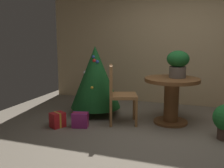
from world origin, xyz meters
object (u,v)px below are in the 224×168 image
(gift_box_red, at_px, (57,120))
(gift_box_purple, at_px, (80,120))
(round_dining_table, at_px, (172,94))
(flower_vase, at_px, (178,62))
(wooden_chair_left, at_px, (118,91))
(holiday_tree, at_px, (95,77))

(gift_box_red, bearing_deg, gift_box_purple, 19.87)
(round_dining_table, distance_m, gift_box_red, 1.93)
(flower_vase, relative_size, wooden_chair_left, 0.46)
(round_dining_table, xyz_separation_m, wooden_chair_left, (-0.84, -0.31, 0.04))
(round_dining_table, xyz_separation_m, gift_box_red, (-1.70, -0.83, -0.38))
(flower_vase, height_order, gift_box_red, flower_vase)
(flower_vase, xyz_separation_m, gift_box_red, (-1.78, -0.91, -0.91))
(wooden_chair_left, relative_size, holiday_tree, 0.77)
(gift_box_purple, bearing_deg, flower_vase, 28.63)
(holiday_tree, bearing_deg, gift_box_red, -108.09)
(round_dining_table, bearing_deg, flower_vase, 47.15)
(gift_box_red, bearing_deg, round_dining_table, 25.91)
(flower_vase, height_order, holiday_tree, holiday_tree)
(wooden_chair_left, relative_size, gift_box_purple, 3.44)
(round_dining_table, distance_m, holiday_tree, 1.43)
(flower_vase, bearing_deg, gift_box_purple, -151.37)
(flower_vase, bearing_deg, holiday_tree, -179.63)
(round_dining_table, xyz_separation_m, flower_vase, (0.07, 0.08, 0.52))
(flower_vase, bearing_deg, round_dining_table, -132.85)
(wooden_chair_left, bearing_deg, holiday_tree, 146.47)
(flower_vase, height_order, wooden_chair_left, flower_vase)
(gift_box_red, height_order, gift_box_purple, gift_box_red)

